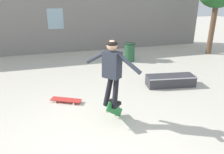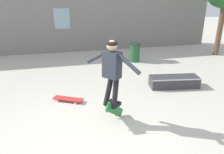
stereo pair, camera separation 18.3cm
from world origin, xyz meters
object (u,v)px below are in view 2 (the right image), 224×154
(skater, at_px, (112,68))
(skateboard_resting, at_px, (68,99))
(skateboard_flipping, at_px, (115,110))
(skate_ledge, at_px, (174,82))
(trash_bin, at_px, (135,52))

(skater, xyz_separation_m, skateboard_resting, (-0.87, 1.25, -1.18))
(skater, distance_m, skateboard_flipping, 0.95)
(skateboard_flipping, xyz_separation_m, skateboard_resting, (-0.93, 1.25, -0.23))
(skateboard_flipping, bearing_deg, skate_ledge, -14.13)
(skateboard_flipping, bearing_deg, skater, 135.29)
(trash_bin, bearing_deg, skate_ledge, -84.37)
(skater, relative_size, skateboard_flipping, 2.15)
(skate_ledge, relative_size, skateboard_flipping, 2.31)
(skateboard_resting, bearing_deg, skate_ledge, -147.79)
(skateboard_flipping, bearing_deg, trash_bin, 17.91)
(skate_ledge, distance_m, trash_bin, 2.81)
(skate_ledge, xyz_separation_m, trash_bin, (-0.27, 2.78, 0.24))
(skateboard_resting, bearing_deg, trash_bin, -105.55)
(trash_bin, distance_m, skateboard_flipping, 4.67)
(skate_ledge, height_order, trash_bin, trash_bin)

